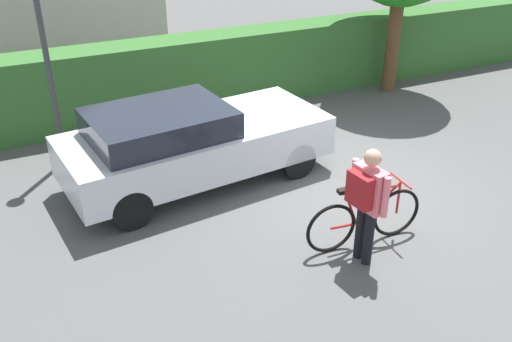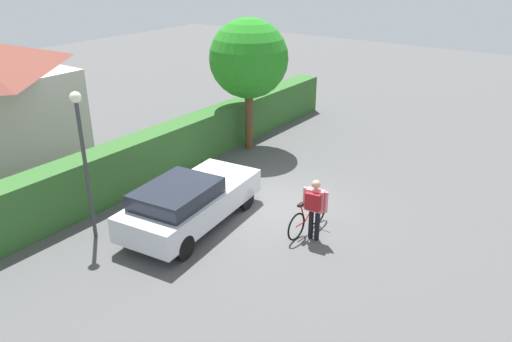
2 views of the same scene
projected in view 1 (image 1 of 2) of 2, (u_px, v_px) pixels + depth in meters
ground_plane at (344, 184)px, 9.70m from camera, size 60.00×60.00×0.00m
hedge_row at (241, 67)px, 12.78m from camera, size 18.84×0.90×1.61m
parked_car_near at (190, 142)px, 9.43m from camera, size 4.63×2.32×1.42m
bicycle at (365, 219)px, 8.00m from camera, size 1.84×0.50×0.98m
person_rider at (367, 196)px, 7.35m from camera, size 0.39×0.67×1.69m
street_lamp at (40, 22)px, 9.22m from camera, size 0.28×0.28×3.93m
fire_hydrant at (186, 120)px, 11.08m from camera, size 0.20×0.20×0.81m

